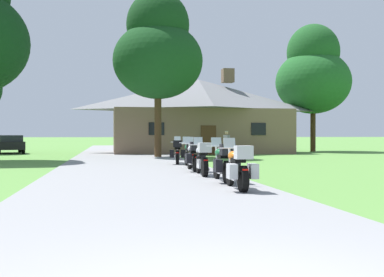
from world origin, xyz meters
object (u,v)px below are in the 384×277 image
(motorcycle_orange_nearest_to_camera, at_px, (238,168))
(motorcycle_silver_third_in_row, at_px, (202,159))
(motorcycle_silver_fourth_in_row, at_px, (194,157))
(parked_black_suv_far_left, at_px, (10,143))
(motorcycle_green_second_in_row, at_px, (224,163))
(motorcycle_green_fifth_in_row, at_px, (189,154))
(tree_right_of_lodge, at_px, (313,73))
(tree_by_lodge_front, at_px, (158,50))
(motorcycle_black_farthest_in_row, at_px, (177,152))
(bystander_gray_shirt_near_lodge, at_px, (227,142))

(motorcycle_orange_nearest_to_camera, height_order, motorcycle_silver_third_in_row, same)
(motorcycle_silver_fourth_in_row, height_order, parked_black_suv_far_left, parked_black_suv_far_left)
(motorcycle_green_second_in_row, xyz_separation_m, parked_black_suv_far_left, (-10.93, 24.74, 0.17))
(motorcycle_silver_fourth_in_row, relative_size, motorcycle_green_fifth_in_row, 1.00)
(tree_right_of_lodge, xyz_separation_m, tree_by_lodge_front, (-14.11, -8.51, 0.03))
(motorcycle_silver_fourth_in_row, xyz_separation_m, motorcycle_black_farthest_in_row, (0.00, 4.42, 0.00))
(motorcycle_orange_nearest_to_camera, relative_size, parked_black_suv_far_left, 0.42)
(motorcycle_black_farthest_in_row, distance_m, tree_right_of_lodge, 21.88)
(motorcycle_orange_nearest_to_camera, relative_size, tree_right_of_lodge, 0.19)
(motorcycle_green_second_in_row, xyz_separation_m, bystander_gray_shirt_near_lodge, (4.30, 16.86, 0.34))
(motorcycle_orange_nearest_to_camera, height_order, tree_right_of_lodge, tree_right_of_lodge)
(motorcycle_orange_nearest_to_camera, relative_size, motorcycle_silver_third_in_row, 1.00)
(motorcycle_green_fifth_in_row, relative_size, tree_by_lodge_front, 0.20)
(motorcycle_silver_third_in_row, height_order, parked_black_suv_far_left, parked_black_suv_far_left)
(motorcycle_black_farthest_in_row, relative_size, parked_black_suv_far_left, 0.42)
(parked_black_suv_far_left, bearing_deg, motorcycle_green_fifth_in_row, -74.23)
(motorcycle_silver_third_in_row, bearing_deg, motorcycle_silver_fourth_in_row, 90.75)
(motorcycle_green_second_in_row, bearing_deg, motorcycle_silver_fourth_in_row, 92.91)
(motorcycle_black_farthest_in_row, xyz_separation_m, bystander_gray_shirt_near_lodge, (4.45, 8.24, 0.34))
(bystander_gray_shirt_near_lodge, bearing_deg, motorcycle_silver_fourth_in_row, -54.72)
(tree_by_lodge_front, bearing_deg, motorcycle_silver_fourth_in_row, -89.02)
(tree_right_of_lodge, bearing_deg, motorcycle_green_second_in_row, -119.44)
(bystander_gray_shirt_near_lodge, bearing_deg, motorcycle_black_farthest_in_row, -63.71)
(motorcycle_orange_nearest_to_camera, height_order, motorcycle_green_second_in_row, same)
(motorcycle_silver_third_in_row, relative_size, tree_by_lodge_front, 0.20)
(motorcycle_silver_fourth_in_row, height_order, tree_right_of_lodge, tree_right_of_lodge)
(motorcycle_green_fifth_in_row, bearing_deg, motorcycle_black_farthest_in_row, 96.98)
(bystander_gray_shirt_near_lodge, bearing_deg, parked_black_suv_far_left, -152.66)
(motorcycle_orange_nearest_to_camera, xyz_separation_m, motorcycle_silver_fourth_in_row, (-0.03, 6.27, 0.00))
(motorcycle_black_farthest_in_row, bearing_deg, motorcycle_green_second_in_row, -81.03)
(motorcycle_black_farthest_in_row, bearing_deg, parked_black_suv_far_left, 131.78)
(motorcycle_orange_nearest_to_camera, bearing_deg, motorcycle_silver_fourth_in_row, 92.08)
(motorcycle_green_second_in_row, xyz_separation_m, motorcycle_black_farthest_in_row, (-0.15, 8.63, 0.00))
(motorcycle_green_fifth_in_row, distance_m, motorcycle_black_farthest_in_row, 2.14)
(motorcycle_silver_third_in_row, height_order, tree_right_of_lodge, tree_right_of_lodge)
(motorcycle_green_fifth_in_row, xyz_separation_m, tree_by_lodge_front, (-0.42, 9.38, 6.09))
(motorcycle_black_farthest_in_row, bearing_deg, motorcycle_green_fifth_in_row, -76.30)
(bystander_gray_shirt_near_lodge, xyz_separation_m, tree_right_of_lodge, (9.46, 7.52, 5.73))
(tree_by_lodge_front, bearing_deg, motorcycle_black_farthest_in_row, -88.38)
(tree_right_of_lodge, relative_size, tree_by_lodge_front, 1.04)
(parked_black_suv_far_left, bearing_deg, tree_by_lodge_front, -55.27)
(motorcycle_black_farthest_in_row, relative_size, bystander_gray_shirt_near_lodge, 1.23)
(motorcycle_orange_nearest_to_camera, relative_size, motorcycle_green_second_in_row, 1.00)
(motorcycle_orange_nearest_to_camera, bearing_deg, motorcycle_green_second_in_row, 88.48)
(motorcycle_orange_nearest_to_camera, xyz_separation_m, motorcycle_silver_third_in_row, (-0.09, 4.31, 0.01))
(motorcycle_green_second_in_row, xyz_separation_m, motorcycle_silver_third_in_row, (-0.20, 2.25, 0.01))
(motorcycle_silver_fourth_in_row, bearing_deg, motorcycle_black_farthest_in_row, 90.42)
(motorcycle_green_second_in_row, height_order, tree_right_of_lodge, tree_right_of_lodge)
(motorcycle_green_second_in_row, relative_size, motorcycle_silver_fourth_in_row, 1.00)
(bystander_gray_shirt_near_lodge, bearing_deg, motorcycle_orange_nearest_to_camera, -48.48)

